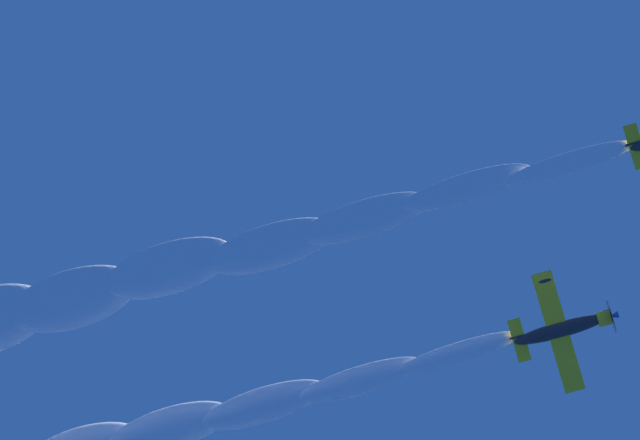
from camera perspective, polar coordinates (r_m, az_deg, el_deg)
airplane_left_wingman at (r=97.37m, az=9.79°, el=-4.33°), size 7.49×7.29×2.81m
smoke_trail_lead at (r=100.14m, az=-12.38°, el=-3.67°), size 38.15×55.15×9.44m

